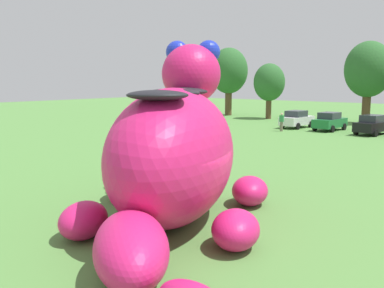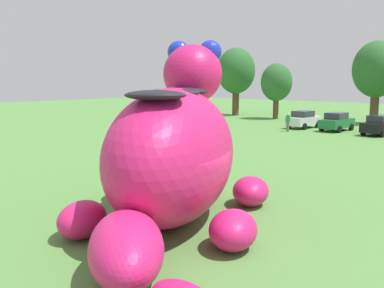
{
  "view_description": "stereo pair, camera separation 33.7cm",
  "coord_description": "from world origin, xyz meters",
  "px_view_note": "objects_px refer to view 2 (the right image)",
  "views": [
    {
      "loc": [
        8.14,
        -10.13,
        4.75
      ],
      "look_at": [
        -1.36,
        1.5,
        2.5
      ],
      "focal_mm": 40.22,
      "sensor_mm": 36.0,
      "label": 1
    },
    {
      "loc": [
        8.4,
        -9.92,
        4.75
      ],
      "look_at": [
        -1.36,
        1.5,
        2.5
      ],
      "focal_mm": 40.22,
      "sensor_mm": 36.0,
      "label": 2
    }
  ],
  "objects_px": {
    "car_white": "(303,119)",
    "car_black": "(380,125)",
    "car_green": "(337,122)",
    "giant_inflatable_creature": "(173,153)",
    "spectator_near_inflatable": "(288,122)"
  },
  "relations": [
    {
      "from": "car_green",
      "to": "car_black",
      "type": "distance_m",
      "value": 4.11
    },
    {
      "from": "car_white",
      "to": "car_black",
      "type": "bearing_deg",
      "value": -5.68
    },
    {
      "from": "giant_inflatable_creature",
      "to": "car_green",
      "type": "distance_m",
      "value": 29.31
    },
    {
      "from": "car_white",
      "to": "car_black",
      "type": "xyz_separation_m",
      "value": [
        7.5,
        -0.75,
        0.0
      ]
    },
    {
      "from": "giant_inflatable_creature",
      "to": "spectator_near_inflatable",
      "type": "height_order",
      "value": "giant_inflatable_creature"
    },
    {
      "from": "giant_inflatable_creature",
      "to": "car_white",
      "type": "height_order",
      "value": "giant_inflatable_creature"
    },
    {
      "from": "car_green",
      "to": "spectator_near_inflatable",
      "type": "relative_size",
      "value": 2.45
    },
    {
      "from": "giant_inflatable_creature",
      "to": "car_green",
      "type": "relative_size",
      "value": 2.52
    },
    {
      "from": "car_green",
      "to": "car_black",
      "type": "bearing_deg",
      "value": -8.12
    },
    {
      "from": "car_black",
      "to": "car_white",
      "type": "bearing_deg",
      "value": 174.32
    },
    {
      "from": "car_white",
      "to": "giant_inflatable_creature",
      "type": "bearing_deg",
      "value": -72.05
    },
    {
      "from": "car_green",
      "to": "car_black",
      "type": "relative_size",
      "value": 0.97
    },
    {
      "from": "giant_inflatable_creature",
      "to": "spectator_near_inflatable",
      "type": "relative_size",
      "value": 6.18
    },
    {
      "from": "car_green",
      "to": "car_black",
      "type": "height_order",
      "value": "same"
    },
    {
      "from": "car_black",
      "to": "car_green",
      "type": "bearing_deg",
      "value": 171.88
    }
  ]
}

